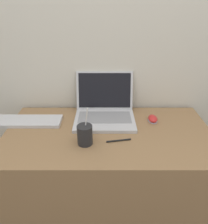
% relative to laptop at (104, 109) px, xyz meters
% --- Properties ---
extents(wall_back, '(7.00, 0.04, 2.50)m').
position_rel_laptop_xyz_m(wall_back, '(0.02, 0.17, 0.49)').
color(wall_back, silver).
rests_on(wall_back, ground_plane).
extents(desk, '(1.16, 0.60, 0.71)m').
position_rel_laptop_xyz_m(desk, '(0.02, -0.17, -0.41)').
color(desk, '#936D47').
rests_on(desk, ground_plane).
extents(laptop, '(0.36, 0.34, 0.25)m').
position_rel_laptop_xyz_m(laptop, '(0.00, 0.00, 0.00)').
color(laptop, silver).
rests_on(laptop, desk).
extents(drink_cup, '(0.08, 0.08, 0.21)m').
position_rel_laptop_xyz_m(drink_cup, '(-0.10, -0.27, -0.00)').
color(drink_cup, '#232326').
rests_on(drink_cup, desk).
extents(computer_mouse, '(0.06, 0.08, 0.03)m').
position_rel_laptop_xyz_m(computer_mouse, '(0.29, -0.05, -0.04)').
color(computer_mouse, '#B2B2B7').
rests_on(computer_mouse, desk).
extents(external_keyboard, '(0.41, 0.13, 0.02)m').
position_rel_laptop_xyz_m(external_keyboard, '(-0.46, -0.07, -0.05)').
color(external_keyboard, silver).
rests_on(external_keyboard, desk).
extents(pen, '(0.13, 0.03, 0.01)m').
position_rel_laptop_xyz_m(pen, '(0.07, -0.26, -0.05)').
color(pen, black).
rests_on(pen, desk).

